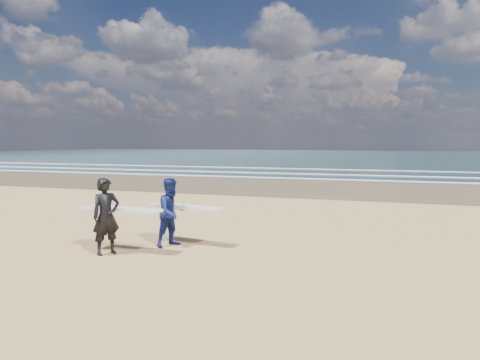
% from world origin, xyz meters
% --- Properties ---
extents(ocean, '(220.00, 100.00, 0.02)m').
position_xyz_m(ocean, '(20.00, 72.00, 0.01)').
color(ocean, '#172D33').
rests_on(ocean, ground).
extents(surfer_near, '(2.21, 1.06, 1.94)m').
position_xyz_m(surfer_near, '(0.34, 0.13, 0.99)').
color(surfer_near, black).
rests_on(surfer_near, ground).
extents(surfer_far, '(2.25, 1.34, 1.86)m').
position_xyz_m(surfer_far, '(1.50, 1.41, 0.94)').
color(surfer_far, '#0E1850').
rests_on(surfer_far, ground).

